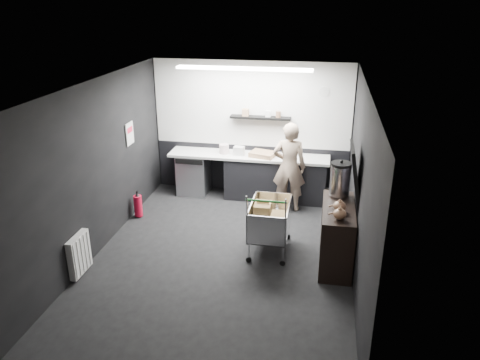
# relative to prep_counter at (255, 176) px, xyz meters

# --- Properties ---
(floor) EXTENTS (5.50, 5.50, 0.00)m
(floor) POSITION_rel_prep_counter_xyz_m (-0.14, -2.42, -0.46)
(floor) COLOR black
(floor) RESTS_ON ground
(ceiling) EXTENTS (5.50, 5.50, 0.00)m
(ceiling) POSITION_rel_prep_counter_xyz_m (-0.14, -2.42, 2.24)
(ceiling) COLOR silver
(ceiling) RESTS_ON wall_back
(wall_back) EXTENTS (5.50, 0.00, 5.50)m
(wall_back) POSITION_rel_prep_counter_xyz_m (-0.14, 0.33, 0.89)
(wall_back) COLOR black
(wall_back) RESTS_ON floor
(wall_front) EXTENTS (5.50, 0.00, 5.50)m
(wall_front) POSITION_rel_prep_counter_xyz_m (-0.14, -5.17, 0.89)
(wall_front) COLOR black
(wall_front) RESTS_ON floor
(wall_left) EXTENTS (0.00, 5.50, 5.50)m
(wall_left) POSITION_rel_prep_counter_xyz_m (-2.14, -2.42, 0.89)
(wall_left) COLOR black
(wall_left) RESTS_ON floor
(wall_right) EXTENTS (0.00, 5.50, 5.50)m
(wall_right) POSITION_rel_prep_counter_xyz_m (1.86, -2.42, 0.89)
(wall_right) COLOR black
(wall_right) RESTS_ON floor
(kitchen_wall_panel) EXTENTS (3.95, 0.02, 1.70)m
(kitchen_wall_panel) POSITION_rel_prep_counter_xyz_m (-0.14, 0.31, 1.39)
(kitchen_wall_panel) COLOR silver
(kitchen_wall_panel) RESTS_ON wall_back
(dado_panel) EXTENTS (3.95, 0.02, 1.00)m
(dado_panel) POSITION_rel_prep_counter_xyz_m (-0.14, 0.31, 0.04)
(dado_panel) COLOR black
(dado_panel) RESTS_ON wall_back
(floating_shelf) EXTENTS (1.20, 0.22, 0.04)m
(floating_shelf) POSITION_rel_prep_counter_xyz_m (0.06, 0.20, 1.16)
(floating_shelf) COLOR black
(floating_shelf) RESTS_ON wall_back
(wall_clock) EXTENTS (0.20, 0.03, 0.20)m
(wall_clock) POSITION_rel_prep_counter_xyz_m (1.26, 0.30, 1.69)
(wall_clock) COLOR silver
(wall_clock) RESTS_ON wall_back
(poster) EXTENTS (0.02, 0.30, 0.40)m
(poster) POSITION_rel_prep_counter_xyz_m (-2.12, -1.12, 1.09)
(poster) COLOR silver
(poster) RESTS_ON wall_left
(poster_red_band) EXTENTS (0.02, 0.22, 0.10)m
(poster_red_band) POSITION_rel_prep_counter_xyz_m (-2.11, -1.12, 1.16)
(poster_red_band) COLOR red
(poster_red_band) RESTS_ON poster
(radiator) EXTENTS (0.10, 0.50, 0.60)m
(radiator) POSITION_rel_prep_counter_xyz_m (-2.08, -3.32, -0.11)
(radiator) COLOR silver
(radiator) RESTS_ON wall_left
(ceiling_strip) EXTENTS (2.40, 0.20, 0.04)m
(ceiling_strip) POSITION_rel_prep_counter_xyz_m (-0.14, -0.57, 2.21)
(ceiling_strip) COLOR white
(ceiling_strip) RESTS_ON ceiling
(prep_counter) EXTENTS (3.20, 0.61, 0.90)m
(prep_counter) POSITION_rel_prep_counter_xyz_m (0.00, 0.00, 0.00)
(prep_counter) COLOR black
(prep_counter) RESTS_ON floor
(person) EXTENTS (0.63, 0.42, 1.72)m
(person) POSITION_rel_prep_counter_xyz_m (0.71, -0.45, 0.40)
(person) COLOR beige
(person) RESTS_ON floor
(shopping_cart) EXTENTS (0.62, 1.01, 1.12)m
(shopping_cart) POSITION_rel_prep_counter_xyz_m (0.56, -2.09, 0.08)
(shopping_cart) COLOR silver
(shopping_cart) RESTS_ON floor
(sideboard) EXTENTS (0.54, 1.26, 1.89)m
(sideboard) POSITION_rel_prep_counter_xyz_m (1.62, -2.24, 0.14)
(sideboard) COLOR black
(sideboard) RESTS_ON floor
(fire_extinguisher) EXTENTS (0.15, 0.15, 0.50)m
(fire_extinguisher) POSITION_rel_prep_counter_xyz_m (-1.99, -1.32, -0.22)
(fire_extinguisher) COLOR red
(fire_extinguisher) RESTS_ON floor
(cardboard_box) EXTENTS (0.54, 0.46, 0.09)m
(cardboard_box) POSITION_rel_prep_counter_xyz_m (0.15, -0.05, 0.49)
(cardboard_box) COLOR #997451
(cardboard_box) RESTS_ON prep_counter
(pink_tub) EXTENTS (0.19, 0.19, 0.19)m
(pink_tub) POSITION_rel_prep_counter_xyz_m (-0.63, 0.00, 0.54)
(pink_tub) COLOR beige
(pink_tub) RESTS_ON prep_counter
(white_container) EXTENTS (0.21, 0.17, 0.18)m
(white_container) POSITION_rel_prep_counter_xyz_m (-0.32, -0.05, 0.53)
(white_container) COLOR silver
(white_container) RESTS_ON prep_counter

